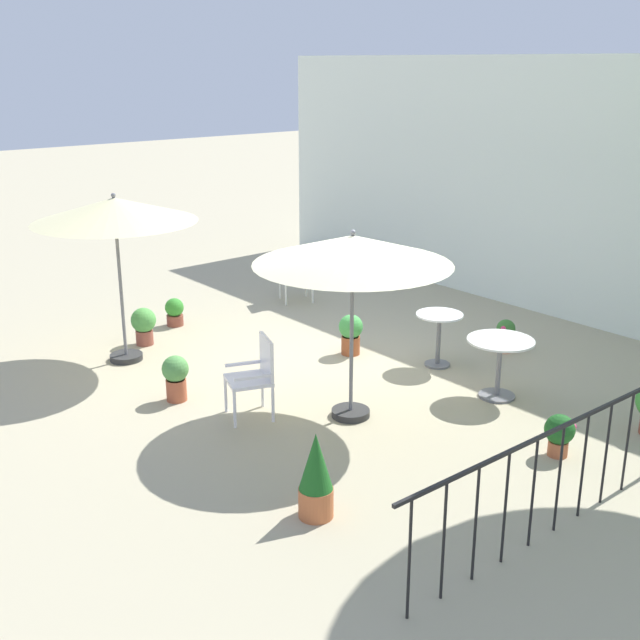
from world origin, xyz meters
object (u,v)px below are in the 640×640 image
Objects in this scene: potted_plant_4 at (506,334)px; cafe_table_1 at (500,357)px; potted_plant_0 at (316,476)px; cafe_table_0 at (439,330)px; patio_umbrella_1 at (115,212)px; potted_plant_5 at (176,376)px; potted_plant_2 at (144,324)px; patio_chair_1 at (291,274)px; potted_plant_3 at (351,332)px; patio_umbrella_0 at (353,252)px; potted_plant_6 at (559,433)px; potted_plant_7 at (175,312)px; patio_chair_0 at (256,372)px.

cafe_table_1 is at bearing -55.02° from potted_plant_4.
cafe_table_0 is at bearing 117.11° from potted_plant_0.
cafe_table_1 is at bearing 101.15° from potted_plant_0.
patio_umbrella_1 is 4.04× the size of potted_plant_5.
potted_plant_2 is (-5.07, 0.96, -0.09)m from potted_plant_0.
potted_plant_2 reaches higher than potted_plant_4.
cafe_table_1 reaches higher than potted_plant_4.
potted_plant_3 is (2.54, -0.91, -0.16)m from patio_chair_1.
patio_umbrella_0 is 4.83× the size of potted_plant_6.
potted_plant_2 is 0.96× the size of potted_plant_3.
patio_chair_1 is at bearing 150.90° from patio_umbrella_0.
potted_plant_5 is (-1.66, -1.32, -1.62)m from patio_umbrella_0.
cafe_table_1 reaches higher than potted_plant_7.
potted_plant_3 is at bearing 25.42° from potted_plant_7.
potted_plant_6 is (1.36, -0.72, -0.26)m from cafe_table_1.
cafe_table_0 is 4.17m from potted_plant_7.
patio_chair_1 is 1.47× the size of potted_plant_5.
patio_umbrella_1 is 4.97m from potted_plant_0.
patio_chair_1 is 1.78× the size of potted_plant_4.
patio_chair_1 is 1.92× the size of potted_plant_7.
potted_plant_5 is 1.31× the size of potted_plant_7.
patio_umbrella_0 is at bearing -153.77° from potted_plant_6.
patio_chair_1 is at bearing 160.23° from potted_plant_3.
potted_plant_6 is at bearing -20.26° from cafe_table_0.
potted_plant_0 is 1.44× the size of potted_plant_3.
potted_plant_7 is at bearing 125.17° from patio_umbrella_1.
potted_plant_6 is (0.69, 2.66, -0.14)m from potted_plant_0.
potted_plant_6 is at bearing 32.01° from potted_plant_5.
patio_chair_0 reaches higher than potted_plant_5.
patio_chair_0 is 2.34m from potted_plant_3.
potted_plant_5 is (-0.14, -2.67, -0.00)m from potted_plant_3.
cafe_table_0 is 0.87× the size of patio_chair_1.
potted_plant_5 is 2.88m from potted_plant_7.
cafe_table_0 is 3.49m from potted_plant_5.
patio_chair_0 is at bearing -42.46° from patio_chair_1.
patio_umbrella_0 is 3.01× the size of cafe_table_0.
potted_plant_6 is (2.07, 1.02, -1.67)m from patio_umbrella_0.
patio_umbrella_0 reaches higher than patio_chair_0.
cafe_table_0 reaches higher than potted_plant_2.
potted_plant_2 is at bearing -140.87° from cafe_table_0.
patio_chair_1 reaches higher than cafe_table_0.
cafe_table_1 is (4.01, 2.90, -1.52)m from patio_umbrella_1.
patio_chair_0 is 1.66× the size of potted_plant_3.
potted_plant_3 is 2.67m from potted_plant_5.
cafe_table_0 is 2.71m from potted_plant_6.
potted_plant_7 is at bearing 162.77° from potted_plant_0.
potted_plant_7 is (-0.49, 0.77, -0.08)m from potted_plant_2.
potted_plant_4 is (1.30, 1.73, -0.06)m from potted_plant_3.
patio_chair_0 is 2.23m from potted_plant_0.
patio_chair_0 is 3.62m from potted_plant_7.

